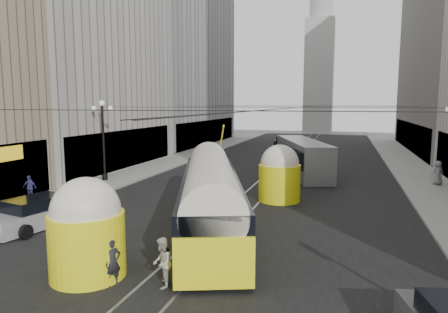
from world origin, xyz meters
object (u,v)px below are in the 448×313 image
Objects in this scene: pedestrian_crossing_b at (162,263)px; pedestrian_sidewalk_right at (438,173)px; sedan_silver at (36,214)px; city_bus at (302,156)px; pedestrian_crossing_a at (113,263)px; streetcar at (210,193)px; pedestrian_sidewalk_left at (29,188)px.

pedestrian_crossing_b is 24.79m from pedestrian_sidewalk_right.
pedestrian_sidewalk_right is at bearing 38.17° from sedan_silver.
pedestrian_crossing_a is (-3.92, -24.34, -0.84)m from city_bus.
pedestrian_crossing_a reaches higher than sedan_silver.
city_bus is (2.78, 17.25, -0.16)m from streetcar.
pedestrian_crossing_b reaches higher than sedan_silver.
sedan_silver is at bearing -133.34° from pedestrian_crossing_b.
city_bus is 2.37× the size of sedan_silver.
pedestrian_sidewalk_left is (-12.85, 1.78, -0.89)m from streetcar.
pedestrian_sidewalk_right is at bearing 131.04° from pedestrian_crossing_b.
sedan_silver is at bearing -164.03° from streetcar.
pedestrian_sidewalk_right is (12.64, 21.32, 0.20)m from pedestrian_crossing_b.
pedestrian_crossing_a is (-1.14, -7.09, -0.99)m from streetcar.
pedestrian_crossing_b is at bearing -85.38° from streetcar.
pedestrian_crossing_b is 15.85m from pedestrian_sidewalk_left.
streetcar is 7.25m from pedestrian_crossing_a.
pedestrian_sidewalk_right is at bearing 18.10° from pedestrian_sidewalk_left.
pedestrian_crossing_b is at bearing -25.03° from sedan_silver.
streetcar reaches higher than pedestrian_crossing_b.
pedestrian_crossing_a is at bearing -45.34° from pedestrian_sidewalk_left.
pedestrian_sidewalk_left is at bearing 172.09° from streetcar.
pedestrian_sidewalk_left is (-11.71, 8.88, 0.10)m from pedestrian_crossing_a.
city_bus reaches higher than sedan_silver.
pedestrian_crossing_a is 0.90× the size of pedestrian_sidewalk_right.
pedestrian_crossing_a is 1.06× the size of pedestrian_sidewalk_left.
pedestrian_crossing_a is at bearing -32.09° from sedan_silver.
city_bus is at bearing 60.09° from sedan_silver.
pedestrian_sidewalk_right is 1.18× the size of pedestrian_sidewalk_left.
pedestrian_crossing_a is 26.02m from pedestrian_sidewalk_right.
pedestrian_sidewalk_left is (-4.30, 4.23, 0.22)m from sedan_silver.
city_bus is at bearing -34.97° from pedestrian_sidewalk_right.
city_bus is 22.74m from sedan_silver.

